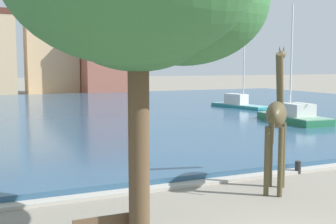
{
  "coord_description": "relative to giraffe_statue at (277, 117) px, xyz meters",
  "views": [
    {
      "loc": [
        -6.61,
        -7.54,
        4.31
      ],
      "look_at": [
        1.32,
        10.29,
        2.2
      ],
      "focal_mm": 46.49,
      "sensor_mm": 36.0,
      "label": 1
    }
  ],
  "objects": [
    {
      "name": "harbor_water",
      "position": [
        -2.73,
        26.07,
        -2.4
      ],
      "size": [
        78.79,
        48.32,
        0.31
      ],
      "primitive_type": "cube",
      "color": "#2D5170",
      "rests_on": "ground"
    },
    {
      "name": "quay_edge_coping",
      "position": [
        -2.73,
        1.67,
        -2.5
      ],
      "size": [
        78.79,
        0.5,
        0.12
      ],
      "primitive_type": "cube",
      "color": "#ADA89E",
      "rests_on": "ground"
    },
    {
      "name": "giraffe_statue",
      "position": [
        0.0,
        0.0,
        0.0
      ],
      "size": [
        2.25,
        2.38,
        5.01
      ],
      "color": "#4C4228",
      "rests_on": "ground"
    },
    {
      "name": "sailboat_green",
      "position": [
        11.1,
        12.68,
        -1.99
      ],
      "size": [
        2.66,
        6.81,
        8.5
      ],
      "color": "#236B42",
      "rests_on": "ground"
    },
    {
      "name": "sailboat_teal",
      "position": [
        13.54,
        22.36,
        -2.04
      ],
      "size": [
        2.91,
        7.36,
        7.34
      ],
      "color": "teal",
      "rests_on": "ground"
    },
    {
      "name": "mooring_bollard",
      "position": [
        2.31,
        1.52,
        -2.31
      ],
      "size": [
        0.24,
        0.24,
        0.5
      ],
      "primitive_type": "cylinder",
      "color": "#232326",
      "rests_on": "ground"
    },
    {
      "name": "townhouse_corner_house",
      "position": [
        1.49,
        56.19,
        3.13
      ],
      "size": [
        7.68,
        5.1,
        11.34
      ],
      "color": "tan",
      "rests_on": "ground"
    },
    {
      "name": "townhouse_narrow_midrow",
      "position": [
        9.0,
        52.57,
        2.9
      ],
      "size": [
        7.38,
        6.37,
        10.88
      ],
      "color": "#8E5142",
      "rests_on": "ground"
    }
  ]
}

